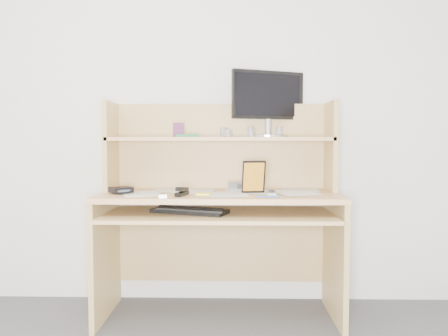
{
  "coord_description": "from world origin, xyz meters",
  "views": [
    {
      "loc": [
        0.09,
        -1.09,
        1.04
      ],
      "look_at": [
        0.03,
        1.43,
        0.9
      ],
      "focal_mm": 35.0,
      "sensor_mm": 36.0,
      "label": 1
    }
  ],
  "objects_px": {
    "game_case": "(254,177)",
    "monitor": "(268,102)",
    "keyboard": "(190,211)",
    "tv_remote": "(272,193)",
    "desk": "(220,200)"
  },
  "relations": [
    {
      "from": "tv_remote",
      "to": "monitor",
      "type": "height_order",
      "value": "monitor"
    },
    {
      "from": "tv_remote",
      "to": "game_case",
      "type": "height_order",
      "value": "game_case"
    },
    {
      "from": "desk",
      "to": "monitor",
      "type": "bearing_deg",
      "value": 25.23
    },
    {
      "from": "keyboard",
      "to": "game_case",
      "type": "distance_m",
      "value": 0.42
    },
    {
      "from": "keyboard",
      "to": "tv_remote",
      "type": "distance_m",
      "value": 0.47
    },
    {
      "from": "tv_remote",
      "to": "game_case",
      "type": "relative_size",
      "value": 0.89
    },
    {
      "from": "game_case",
      "to": "desk",
      "type": "bearing_deg",
      "value": 134.4
    },
    {
      "from": "desk",
      "to": "keyboard",
      "type": "relative_size",
      "value": 3.06
    },
    {
      "from": "desk",
      "to": "tv_remote",
      "type": "height_order",
      "value": "desk"
    },
    {
      "from": "game_case",
      "to": "monitor",
      "type": "relative_size",
      "value": 0.4
    },
    {
      "from": "desk",
      "to": "tv_remote",
      "type": "distance_m",
      "value": 0.37
    },
    {
      "from": "keyboard",
      "to": "tv_remote",
      "type": "bearing_deg",
      "value": 20.76
    },
    {
      "from": "desk",
      "to": "keyboard",
      "type": "height_order",
      "value": "desk"
    },
    {
      "from": "keyboard",
      "to": "tv_remote",
      "type": "xyz_separation_m",
      "value": [
        0.46,
        0.0,
        0.1
      ]
    },
    {
      "from": "tv_remote",
      "to": "keyboard",
      "type": "bearing_deg",
      "value": -176.42
    }
  ]
}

